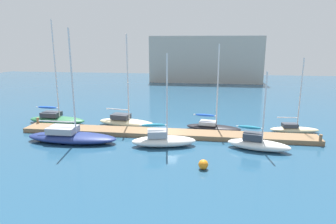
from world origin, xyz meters
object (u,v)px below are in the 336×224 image
mooring_buoy_orange (203,164)px  harbor_building_distant (206,59)px  sailboat_3 (163,140)px  sailboat_6 (294,128)px  sailboat_0 (56,118)px  sailboat_4 (213,126)px  sailboat_1 (71,136)px  sailboat_5 (258,143)px  sailboat_2 (126,121)px

mooring_buoy_orange → harbor_building_distant: size_ratio=0.03×
sailboat_3 → sailboat_6: 14.41m
sailboat_0 → sailboat_4: 18.14m
sailboat_3 → mooring_buoy_orange: 5.95m
sailboat_0 → sailboat_3: bearing=-21.1°
sailboat_4 → sailboat_1: bearing=-147.5°
sailboat_3 → sailboat_5: size_ratio=1.21×
sailboat_5 → sailboat_2: bearing=169.9°
sailboat_5 → harbor_building_distant: (-5.53, 48.36, 4.71)m
sailboat_5 → harbor_building_distant: size_ratio=0.27×
sailboat_0 → sailboat_6: (26.65, 0.20, -0.15)m
sailboat_1 → sailboat_6: (21.90, 6.25, -0.14)m
mooring_buoy_orange → sailboat_1: bearing=160.7°
sailboat_4 → harbor_building_distant: (-1.61, 42.88, 4.84)m
sailboat_2 → sailboat_6: size_ratio=1.30×
sailboat_1 → sailboat_3: sailboat_1 is taller
sailboat_5 → harbor_building_distant: harbor_building_distant is taller
sailboat_4 → harbor_building_distant: bearing=101.1°
harbor_building_distant → sailboat_6: bearing=-76.6°
sailboat_0 → sailboat_6: size_ratio=1.50×
sailboat_0 → sailboat_6: sailboat_0 is taller
sailboat_2 → sailboat_5: 14.83m
sailboat_5 → sailboat_0: bearing=178.2°
harbor_building_distant → sailboat_0: bearing=-111.2°
sailboat_1 → sailboat_5: size_ratio=1.52×
sailboat_2 → mooring_buoy_orange: (9.03, -10.54, -0.20)m
sailboat_0 → sailboat_1: size_ratio=1.11×
sailboat_4 → sailboat_2: bearing=-172.5°
sailboat_0 → sailboat_4: size_ratio=1.28×
sailboat_3 → sailboat_5: sailboat_3 is taller
sailboat_1 → mooring_buoy_orange: sailboat_1 is taller
sailboat_0 → mooring_buoy_orange: bearing=-28.6°
harbor_building_distant → sailboat_1: bearing=-103.6°
harbor_building_distant → mooring_buoy_orange: bearing=-89.0°
sailboat_1 → sailboat_6: size_ratio=1.35×
sailboat_0 → sailboat_1: bearing=-49.4°
sailboat_6 → sailboat_5: bearing=-131.9°
sailboat_1 → mooring_buoy_orange: bearing=-19.4°
sailboat_0 → sailboat_4: sailboat_0 is taller
sailboat_3 → sailboat_6: sailboat_3 is taller
sailboat_5 → mooring_buoy_orange: size_ratio=9.33×
sailboat_4 → harbor_building_distant: harbor_building_distant is taller
harbor_building_distant → sailboat_3: bearing=-93.4°
sailboat_0 → sailboat_4: bearing=1.8°
sailboat_0 → mooring_buoy_orange: size_ratio=15.73×
sailboat_2 → sailboat_3: size_ratio=1.21×
sailboat_2 → sailboat_4: 9.75m
sailboat_6 → mooring_buoy_orange: size_ratio=10.48×
sailboat_3 → sailboat_4: 7.30m
sailboat_6 → sailboat_2: bearing=176.4°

